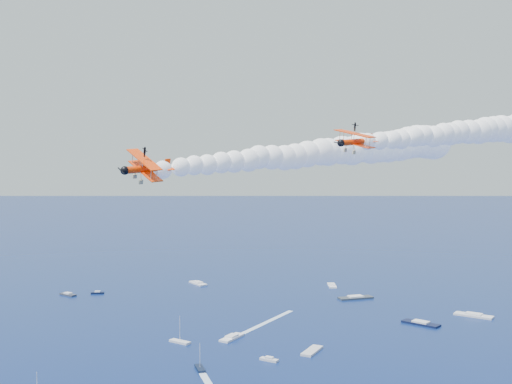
# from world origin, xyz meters

# --- Properties ---
(biplane_lead) EXTENTS (11.94, 12.13, 7.20)m
(biplane_lead) POSITION_xyz_m (17.16, 28.11, 61.56)
(biplane_lead) COLOR #FF3905
(biplane_trail) EXTENTS (13.33, 13.29, 9.00)m
(biplane_trail) POSITION_xyz_m (-12.94, 11.02, 57.21)
(biplane_trail) COLOR #FF3B05
(smoke_trail_lead) EXTENTS (72.56, 72.12, 12.48)m
(smoke_trail_lead) POSITION_xyz_m (39.86, 53.69, 64.20)
(smoke_trail_lead) COLOR white
(smoke_trail_trail) EXTENTS (72.55, 71.92, 12.48)m
(smoke_trail_trail) POSITION_xyz_m (9.46, 36.87, 59.85)
(smoke_trail_trail) COLOR white
(spectator_boats) EXTENTS (235.16, 198.64, 0.70)m
(spectator_boats) POSITION_xyz_m (-1.81, 119.49, 0.35)
(spectator_boats) COLOR #292C37
(spectator_boats) RESTS_ON ground
(boat_wakes) EXTENTS (110.35, 108.54, 0.04)m
(boat_wakes) POSITION_xyz_m (6.76, 92.31, 0.03)
(boat_wakes) COLOR white
(boat_wakes) RESTS_ON ground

